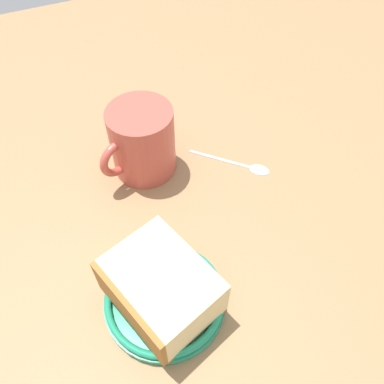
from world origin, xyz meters
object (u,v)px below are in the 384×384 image
small_plate (165,299)px  tea_mug (142,141)px  cake_slice (161,288)px  teaspoon (246,165)px

small_plate → tea_mug: 21.36cm
small_plate → cake_slice: size_ratio=1.02×
tea_mug → teaspoon: bearing=-24.1°
small_plate → cake_slice: cake_slice is taller
small_plate → cake_slice: bearing=-162.0°
small_plate → teaspoon: small_plate is taller
tea_mug → teaspoon: 15.49cm
cake_slice → tea_mug: bearing=75.9°
cake_slice → tea_mug: (5.15, 20.44, 0.91)cm
teaspoon → small_plate: bearing=-142.0°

